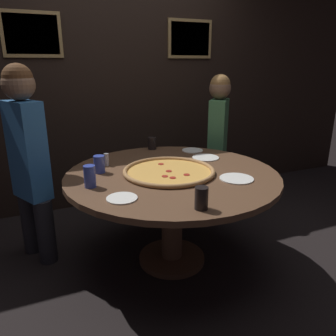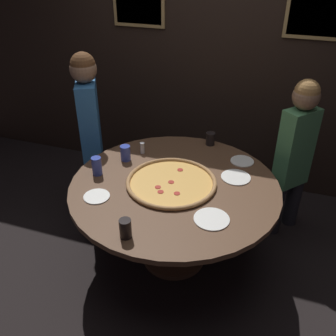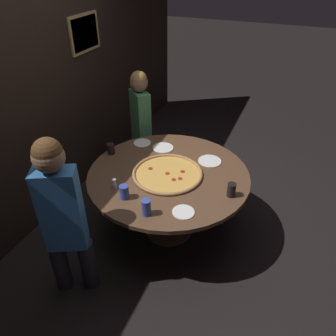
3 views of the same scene
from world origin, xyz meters
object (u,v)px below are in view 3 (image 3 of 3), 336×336
at_px(dining_table, 168,184).
at_px(drink_cup_near_left, 231,190).
at_px(diner_far_left, 141,121).
at_px(white_plate_far_back, 163,148).
at_px(white_plate_beside_cup, 183,212).
at_px(condiment_shaker, 114,184).
at_px(white_plate_left_side, 210,161).
at_px(drink_cup_by_shaker, 111,149).
at_px(drink_cup_centre_back, 146,207).
at_px(drink_cup_far_right, 124,192).
at_px(giant_pizza, 168,173).
at_px(white_plate_right_side, 142,143).
at_px(diner_centre_back, 62,213).

bearing_deg(dining_table, drink_cup_near_left, -99.53).
bearing_deg(diner_far_left, white_plate_far_back, -0.07).
relative_size(white_plate_beside_cup, condiment_shaker, 1.91).
height_order(white_plate_beside_cup, white_plate_left_side, same).
distance_m(dining_table, drink_cup_by_shaker, 0.73).
height_order(dining_table, drink_cup_by_shaker, drink_cup_by_shaker).
distance_m(drink_cup_centre_back, drink_cup_by_shaker, 1.03).
distance_m(white_plate_far_back, white_plate_left_side, 0.54).
bearing_deg(drink_cup_by_shaker, drink_cup_far_right, -140.69).
relative_size(dining_table, condiment_shaker, 16.02).
height_order(drink_cup_centre_back, diner_far_left, diner_far_left).
xyz_separation_m(giant_pizza, drink_cup_far_right, (-0.46, 0.21, 0.05)).
relative_size(drink_cup_centre_back, white_plate_right_side, 0.76).
relative_size(drink_cup_centre_back, diner_centre_back, 0.10).
distance_m(diner_centre_back, diner_far_left, 1.78).
relative_size(white_plate_far_back, diner_centre_back, 0.15).
xyz_separation_m(giant_pizza, drink_cup_near_left, (-0.08, -0.63, 0.05)).
bearing_deg(giant_pizza, dining_table, 1.85).
bearing_deg(white_plate_beside_cup, drink_cup_centre_back, 116.61).
height_order(dining_table, white_plate_far_back, white_plate_far_back).
relative_size(dining_table, drink_cup_near_left, 12.18).
xyz_separation_m(drink_cup_near_left, white_plate_right_side, (0.53, 1.12, -0.06)).
relative_size(drink_cup_near_left, white_plate_left_side, 0.54).
xyz_separation_m(white_plate_beside_cup, white_plate_left_side, (0.82, 0.02, 0.00)).
distance_m(giant_pizza, drink_cup_far_right, 0.51).
height_order(drink_cup_by_shaker, diner_far_left, diner_far_left).
xyz_separation_m(drink_cup_by_shaker, drink_cup_near_left, (-0.21, -1.33, 0.01)).
relative_size(drink_cup_by_shaker, white_plate_beside_cup, 0.60).
xyz_separation_m(drink_cup_centre_back, white_plate_far_back, (1.02, 0.29, -0.07)).
bearing_deg(dining_table, diner_far_left, 40.71).
bearing_deg(condiment_shaker, white_plate_far_back, -8.67).
relative_size(drink_cup_near_left, diner_far_left, 0.09).
xyz_separation_m(drink_cup_by_shaker, diner_far_left, (0.71, 0.01, 0.00)).
bearing_deg(drink_cup_far_right, drink_cup_centre_back, -113.68).
height_order(drink_cup_far_right, white_plate_right_side, drink_cup_far_right).
bearing_deg(white_plate_beside_cup, white_plate_far_back, 32.47).
relative_size(dining_table, drink_cup_far_right, 12.23).
bearing_deg(giant_pizza, drink_cup_far_right, 155.64).
distance_m(condiment_shaker, diner_centre_back, 0.57).
bearing_deg(diner_centre_back, diner_far_left, -109.94).
distance_m(dining_table, white_plate_right_side, 0.66).
bearing_deg(white_plate_right_side, condiment_shaker, -171.00).
bearing_deg(drink_cup_near_left, drink_cup_far_right, 114.38).
bearing_deg(diner_centre_back, drink_cup_by_shaker, -105.79).
bearing_deg(white_plate_right_side, drink_cup_centre_back, -151.89).
xyz_separation_m(giant_pizza, white_plate_far_back, (0.44, 0.24, -0.01)).
bearing_deg(diner_centre_back, dining_table, -143.73).
relative_size(dining_table, diner_centre_back, 1.03).
bearing_deg(drink_cup_far_right, white_plate_left_side, -31.52).
distance_m(white_plate_beside_cup, white_plate_right_side, 1.21).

